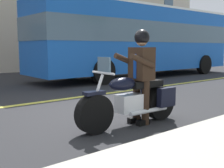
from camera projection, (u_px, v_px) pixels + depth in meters
ground_plane at (100, 114)px, 5.89m from camera, size 80.00×80.00×0.00m
lane_center_stripe at (55, 100)px, 7.43m from camera, size 60.00×0.16×0.01m
motorcycle_main at (133, 101)px, 5.03m from camera, size 2.21×0.63×1.26m
rider_main at (141, 68)px, 5.07m from camera, size 0.63×0.56×1.74m
bus_far at (141, 38)px, 13.28m from camera, size 11.05×2.70×3.30m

